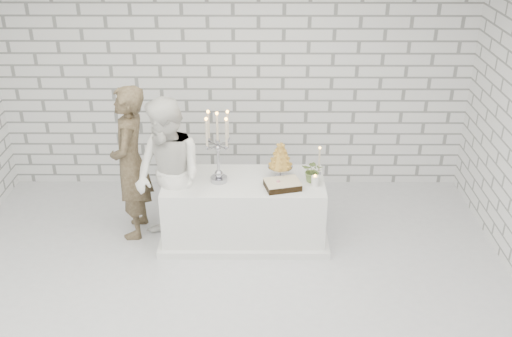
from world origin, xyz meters
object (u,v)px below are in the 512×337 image
Objects in this scene: cake_table at (244,209)px; candelabra at (218,148)px; bride at (169,177)px; croquembouche at (280,160)px; groom at (131,163)px.

cake_table is 2.17× the size of candelabra.
bride reaches higher than croquembouche.
candelabra is 0.72m from croquembouche.
candelabra is at bearing 61.50° from bride.
groom is at bearing 172.01° from candelabra.
groom is 1.03× the size of bride.
groom reaches higher than bride.
groom is 4.12× the size of croquembouche.
croquembouche is (0.41, 0.08, 0.59)m from cake_table.
cake_table is 0.99× the size of groom.
croquembouche is at bearing 57.56° from bride.
bride is 4.00× the size of croquembouche.
candelabra reaches higher than cake_table.
groom is (-1.28, 0.12, 0.53)m from cake_table.
bride is 2.12× the size of candelabra.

